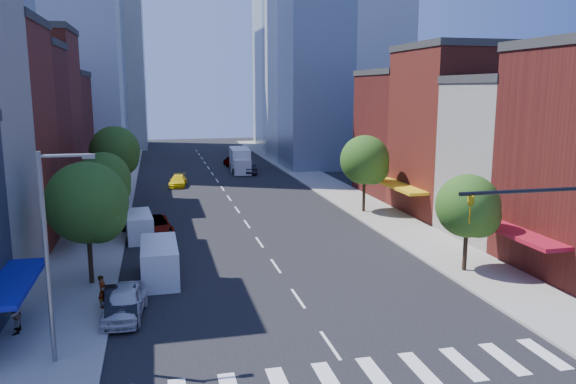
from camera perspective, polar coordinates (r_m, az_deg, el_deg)
name	(u,v)px	position (r m, az deg, el deg)	size (l,w,h in m)	color
ground	(330,345)	(26.76, 4.31, -15.27)	(220.00, 220.00, 0.00)	black
sidewalk_left	(110,196)	(64.19, -17.60, -0.37)	(5.00, 120.00, 0.15)	gray
sidewalk_right	(329,187)	(67.02, 4.22, 0.54)	(5.00, 120.00, 0.15)	gray
crosswalk	(352,378)	(24.24, 6.56, -18.22)	(19.00, 3.00, 0.01)	silver
bldg_left_4	(14,120)	(62.03, -26.09, 6.55)	(12.00, 9.00, 17.00)	maroon
bldg_left_5	(35,133)	(71.43, -24.32, 5.46)	(12.00, 10.00, 13.00)	#4D1313
bldg_right_1	(530,161)	(47.73, 23.41, 2.86)	(12.00, 8.00, 12.00)	#B8B3AA
bldg_right_2	(469,133)	(55.02, 17.95, 5.69)	(12.00, 10.00, 15.00)	maroon
bldg_right_3	(420,135)	(63.84, 13.26, 5.61)	(12.00, 10.00, 13.00)	#4D1313
tower_far_w	(93,2)	(119.54, -19.18, 17.81)	(18.00, 18.00, 56.00)	#9EA5AD
streetlight	(51,245)	(25.16, -22.97, -4.97)	(2.25, 0.25, 9.00)	slate
tree_left_near	(89,206)	(34.76, -19.52, -1.33)	(4.80, 4.80, 7.30)	black
tree_left_mid	(105,182)	(45.59, -18.06, 1.02)	(4.20, 4.20, 6.65)	black
tree_left_far	(116,153)	(59.34, -17.04, 3.82)	(5.00, 5.00, 7.75)	black
tree_right_near	(470,209)	(37.03, 18.04, -1.61)	(4.00, 4.00, 6.20)	black
tree_right_far	(367,162)	(52.88, 7.98, 3.05)	(4.60, 4.60, 7.20)	black
parked_car_front	(125,302)	(30.48, -16.26, -10.72)	(1.92, 4.77, 1.63)	silver
parked_car_second	(121,303)	(30.60, -16.60, -10.79)	(1.57, 4.51, 1.49)	black
parked_car_third	(155,226)	(46.16, -13.40, -3.39)	(2.56, 5.55, 1.54)	#999999
parked_car_rear	(134,220)	(49.25, -15.35, -2.77)	(1.79, 4.40, 1.28)	black
cargo_van_near	(160,262)	(35.49, -12.92, -6.95)	(2.27, 5.45, 2.31)	silver
cargo_van_far	(139,226)	(45.36, -14.89, -3.39)	(2.34, 4.95, 2.05)	white
taxi	(178,181)	(68.75, -11.10, 1.13)	(1.88, 4.62, 1.34)	yellow
traffic_car_oncoming	(249,169)	(77.30, -3.97, 2.37)	(1.54, 4.42, 1.46)	black
traffic_car_far	(231,161)	(85.97, -5.84, 3.17)	(1.76, 4.37, 1.49)	#999999
box_truck	(240,161)	(79.21, -4.89, 3.16)	(2.92, 8.34, 3.31)	silver
pedestrian_near	(103,291)	(31.77, -18.32, -9.55)	(0.63, 0.42, 1.74)	#999999
pedestrian_far	(13,314)	(30.05, -26.17, -11.08)	(0.95, 0.74, 1.95)	#999999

